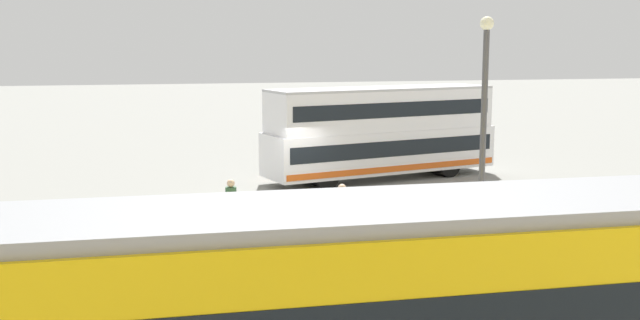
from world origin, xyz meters
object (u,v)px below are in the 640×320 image
(street_lamp, at_px, (484,117))
(pedestrian_near_railing, at_px, (231,204))
(double_decker_bus, at_px, (381,132))
(pedestrian_crossing, at_px, (342,210))

(street_lamp, bearing_deg, pedestrian_near_railing, -27.21)
(double_decker_bus, bearing_deg, pedestrian_near_railing, 49.01)
(pedestrian_near_railing, bearing_deg, double_decker_bus, -130.99)
(pedestrian_near_railing, height_order, street_lamp, street_lamp)
(street_lamp, bearing_deg, double_decker_bus, -94.68)
(pedestrian_crossing, height_order, street_lamp, street_lamp)
(double_decker_bus, height_order, street_lamp, street_lamp)
(pedestrian_near_railing, distance_m, pedestrian_crossing, 3.29)
(pedestrian_crossing, bearing_deg, street_lamp, 153.95)
(double_decker_bus, height_order, pedestrian_crossing, double_decker_bus)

